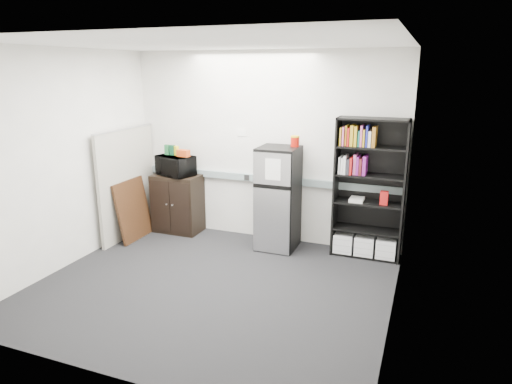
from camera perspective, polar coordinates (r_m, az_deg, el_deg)
floor at (r=5.45m, az=-5.50°, el=-11.62°), size 4.00×4.00×0.00m
wall_back at (r=6.56m, az=1.03°, el=5.56°), size 4.00×0.02×2.70m
wall_right at (r=4.47m, az=17.64°, el=0.20°), size 0.02×3.50×2.70m
wall_left at (r=6.14m, az=-22.83°, el=3.68°), size 0.02×3.50×2.70m
ceiling at (r=4.87m, az=-6.34°, el=18.04°), size 4.00×3.50×0.02m
electrical_raceway at (r=6.63m, az=0.92°, el=1.68°), size 3.92×0.05×0.10m
wall_note at (r=6.65m, az=-1.84°, el=7.43°), size 0.14×0.00×0.10m
bookshelf at (r=6.13m, az=13.95°, el=0.22°), size 0.90×0.34×1.85m
cubicle_partition at (r=6.99m, az=-15.75°, el=1.08°), size 0.06×1.30×1.62m
cabinet at (r=7.11m, az=-9.76°, el=-1.40°), size 0.71×0.47×0.89m
microwave at (r=6.95m, az=-10.05°, el=3.27°), size 0.63×0.51×0.30m
snack_box_a at (r=7.01m, az=-11.04°, el=5.21°), size 0.07×0.05×0.15m
snack_box_b at (r=6.97m, az=-10.40°, el=5.17°), size 0.07×0.05×0.15m
snack_box_c at (r=6.93m, az=-9.94°, el=5.11°), size 0.08×0.07×0.14m
snack_bag at (r=6.82m, az=-9.06°, el=4.81°), size 0.19×0.12×0.10m
refrigerator at (r=6.30m, az=2.75°, el=-0.81°), size 0.54×0.56×1.43m
coffee_can at (r=6.19m, az=4.90°, el=6.44°), size 0.12×0.12×0.17m
framed_poster at (r=6.94m, az=-15.09°, el=-2.14°), size 0.19×0.69×0.88m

